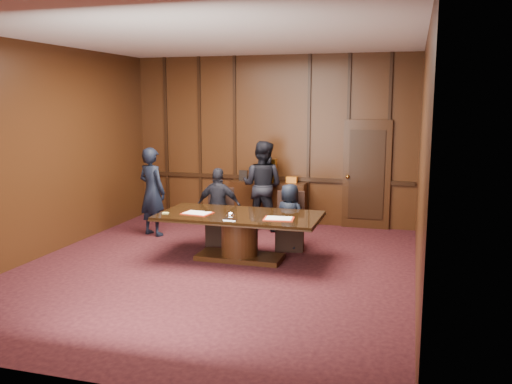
{
  "coord_description": "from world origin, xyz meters",
  "views": [
    {
      "loc": [
        2.88,
        -7.53,
        2.58
      ],
      "look_at": [
        0.36,
        1.11,
        1.05
      ],
      "focal_mm": 38.0,
      "sensor_mm": 36.0,
      "label": 1
    }
  ],
  "objects_px": {
    "signatory_right": "(289,217)",
    "conference_table": "(240,229)",
    "sideboard": "(268,201)",
    "witness_right": "(262,185)",
    "witness_left": "(152,192)",
    "signatory_left": "(219,207)"
  },
  "relations": [
    {
      "from": "conference_table",
      "to": "sideboard",
      "type": "bearing_deg",
      "value": 94.85
    },
    {
      "from": "sideboard",
      "to": "conference_table",
      "type": "xyz_separation_m",
      "value": [
        0.22,
        -2.63,
        0.02
      ]
    },
    {
      "from": "conference_table",
      "to": "signatory_right",
      "type": "bearing_deg",
      "value": 50.91
    },
    {
      "from": "signatory_left",
      "to": "witness_left",
      "type": "distance_m",
      "value": 1.51
    },
    {
      "from": "signatory_right",
      "to": "witness_left",
      "type": "relative_size",
      "value": 0.68
    },
    {
      "from": "conference_table",
      "to": "signatory_left",
      "type": "xyz_separation_m",
      "value": [
        -0.65,
        0.8,
        0.19
      ]
    },
    {
      "from": "sideboard",
      "to": "witness_left",
      "type": "height_order",
      "value": "witness_left"
    },
    {
      "from": "sideboard",
      "to": "conference_table",
      "type": "height_order",
      "value": "sideboard"
    },
    {
      "from": "signatory_left",
      "to": "witness_right",
      "type": "relative_size",
      "value": 0.78
    },
    {
      "from": "sideboard",
      "to": "witness_right",
      "type": "height_order",
      "value": "witness_right"
    },
    {
      "from": "sideboard",
      "to": "witness_right",
      "type": "relative_size",
      "value": 0.9
    },
    {
      "from": "signatory_left",
      "to": "signatory_right",
      "type": "bearing_deg",
      "value": 176.48
    },
    {
      "from": "signatory_left",
      "to": "witness_left",
      "type": "bearing_deg",
      "value": -15.02
    },
    {
      "from": "witness_right",
      "to": "witness_left",
      "type": "bearing_deg",
      "value": 36.81
    },
    {
      "from": "signatory_left",
      "to": "witness_right",
      "type": "height_order",
      "value": "witness_right"
    },
    {
      "from": "signatory_right",
      "to": "witness_left",
      "type": "distance_m",
      "value": 2.8
    },
    {
      "from": "signatory_left",
      "to": "witness_right",
      "type": "bearing_deg",
      "value": -111.28
    },
    {
      "from": "witness_left",
      "to": "witness_right",
      "type": "relative_size",
      "value": 0.95
    },
    {
      "from": "signatory_right",
      "to": "conference_table",
      "type": "bearing_deg",
      "value": 70.11
    },
    {
      "from": "sideboard",
      "to": "conference_table",
      "type": "distance_m",
      "value": 2.64
    },
    {
      "from": "sideboard",
      "to": "conference_table",
      "type": "relative_size",
      "value": 0.61
    },
    {
      "from": "witness_left",
      "to": "sideboard",
      "type": "bearing_deg",
      "value": -120.5
    }
  ]
}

